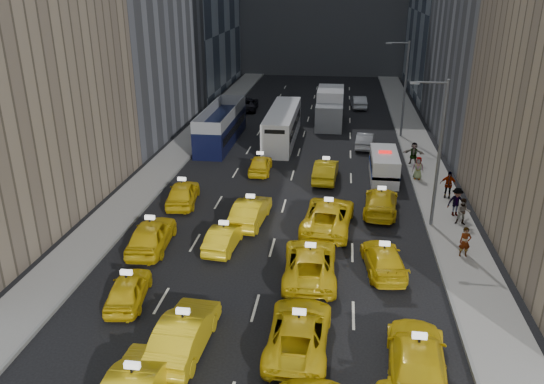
{
  "coord_description": "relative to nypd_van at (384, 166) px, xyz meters",
  "views": [
    {
      "loc": [
        3.49,
        -18.46,
        14.1
      ],
      "look_at": [
        -0.46,
        11.43,
        2.0
      ],
      "focal_mm": 35.0,
      "sensor_mm": 36.0,
      "label": 1
    }
  ],
  "objects": [
    {
      "name": "ground",
      "position": [
        -6.93,
        -20.22,
        -0.99
      ],
      "size": [
        160.0,
        160.0,
        0.0
      ],
      "primitive_type": "plane",
      "color": "black",
      "rests_on": "ground"
    },
    {
      "name": "sidewalk_west",
      "position": [
        -17.43,
        4.78,
        -0.92
      ],
      "size": [
        3.0,
        90.0,
        0.15
      ],
      "primitive_type": "cube",
      "color": "gray",
      "rests_on": "ground"
    },
    {
      "name": "sidewalk_east",
      "position": [
        3.57,
        4.78,
        -0.92
      ],
      "size": [
        3.0,
        90.0,
        0.15
      ],
      "primitive_type": "cube",
      "color": "gray",
      "rests_on": "ground"
    },
    {
      "name": "curb_west",
      "position": [
        -15.98,
        4.78,
        -0.9
      ],
      "size": [
        0.15,
        90.0,
        0.18
      ],
      "primitive_type": "cube",
      "color": "slate",
      "rests_on": "ground"
    },
    {
      "name": "curb_east",
      "position": [
        2.12,
        4.78,
        -0.9
      ],
      "size": [
        0.15,
        90.0,
        0.18
      ],
      "primitive_type": "cube",
      "color": "slate",
      "rests_on": "ground"
    },
    {
      "name": "streetlight_near",
      "position": [
        2.26,
        -8.22,
        3.93
      ],
      "size": [
        2.15,
        0.22,
        9.0
      ],
      "color": "#595B60",
      "rests_on": "ground"
    },
    {
      "name": "streetlight_far",
      "position": [
        2.26,
        11.78,
        3.93
      ],
      "size": [
        2.15,
        0.22,
        9.0
      ],
      "color": "#595B60",
      "rests_on": "ground"
    },
    {
      "name": "taxi_4",
      "position": [
        -12.89,
        -18.48,
        -0.32
      ],
      "size": [
        2.13,
        4.16,
        1.36
      ],
      "primitive_type": "imported",
      "rotation": [
        0.0,
        0.0,
        3.28
      ],
      "color": "gold",
      "rests_on": "ground"
    },
    {
      "name": "taxi_5",
      "position": [
        -9.29,
        -21.5,
        -0.18
      ],
      "size": [
        1.99,
        5.02,
        1.62
      ],
      "primitive_type": "imported",
      "rotation": [
        0.0,
        0.0,
        3.09
      ],
      "color": "gold",
      "rests_on": "ground"
    },
    {
      "name": "taxi_6",
      "position": [
        -4.7,
        -20.74,
        -0.25
      ],
      "size": [
        2.58,
        5.41,
        1.49
      ],
      "primitive_type": "imported",
      "rotation": [
        0.0,
        0.0,
        3.12
      ],
      "color": "gold",
      "rests_on": "ground"
    },
    {
      "name": "taxi_7",
      "position": [
        -0.13,
        -21.81,
        -0.21
      ],
      "size": [
        2.6,
        5.58,
        1.58
      ],
      "primitive_type": "imported",
      "rotation": [
        0.0,
        0.0,
        3.07
      ],
      "color": "gold",
      "rests_on": "ground"
    },
    {
      "name": "taxi_8",
      "position": [
        -13.64,
        -13.15,
        -0.16
      ],
      "size": [
        2.29,
        5.03,
        1.67
      ],
      "primitive_type": "imported",
      "rotation": [
        0.0,
        0.0,
        3.21
      ],
      "color": "gold",
      "rests_on": "ground"
    },
    {
      "name": "taxi_9",
      "position": [
        -9.6,
        -12.59,
        -0.32
      ],
      "size": [
        1.76,
        4.17,
        1.34
      ],
      "primitive_type": "imported",
      "rotation": [
        0.0,
        0.0,
        3.06
      ],
      "color": "gold",
      "rests_on": "ground"
    },
    {
      "name": "taxi_10",
      "position": [
        -4.62,
        -15.07,
        -0.21
      ],
      "size": [
        2.86,
        5.78,
        1.58
      ],
      "primitive_type": "imported",
      "rotation": [
        0.0,
        0.0,
        3.18
      ],
      "color": "gold",
      "rests_on": "ground"
    },
    {
      "name": "taxi_11",
      "position": [
        -0.88,
        -13.99,
        -0.32
      ],
      "size": [
        2.46,
        4.86,
        1.35
      ],
      "primitive_type": "imported",
      "rotation": [
        0.0,
        0.0,
        3.27
      ],
      "color": "gold",
      "rests_on": "ground"
    },
    {
      "name": "taxi_12",
      "position": [
        -13.72,
        -6.75,
        -0.21
      ],
      "size": [
        2.43,
        4.81,
        1.57
      ],
      "primitive_type": "imported",
      "rotation": [
        0.0,
        0.0,
        3.27
      ],
      "color": "gold",
      "rests_on": "ground"
    },
    {
      "name": "taxi_13",
      "position": [
        -8.68,
        -9.13,
        -0.2
      ],
      "size": [
        2.09,
        4.92,
        1.58
      ],
      "primitive_type": "imported",
      "rotation": [
        0.0,
        0.0,
        3.05
      ],
      "color": "gold",
      "rests_on": "ground"
    },
    {
      "name": "taxi_14",
      "position": [
        -3.9,
        -9.25,
        -0.16
      ],
      "size": [
        3.34,
        6.27,
        1.68
      ],
      "primitive_type": "imported",
      "rotation": [
        0.0,
        0.0,
        3.05
      ],
      "color": "gold",
      "rests_on": "ground"
    },
    {
      "name": "taxi_15",
      "position": [
        -0.59,
        -6.44,
        -0.25
      ],
      "size": [
        2.56,
        5.28,
        1.48
      ],
      "primitive_type": "imported",
      "rotation": [
        0.0,
        0.0,
        3.04
      ],
      "color": "gold",
      "rests_on": "ground"
    },
    {
      "name": "taxi_16",
      "position": [
        -9.49,
        0.09,
        -0.29
      ],
      "size": [
        1.81,
        4.17,
        1.4
      ],
      "primitive_type": "imported",
      "rotation": [
        0.0,
        0.0,
        3.18
      ],
      "color": "gold",
      "rests_on": "ground"
    },
    {
      "name": "taxi_17",
      "position": [
        -4.35,
        -0.91,
        -0.22
      ],
      "size": [
        1.9,
        4.76,
        1.54
      ],
      "primitive_type": "imported",
      "rotation": [
        0.0,
        0.0,
        3.08
      ],
      "color": "gold",
      "rests_on": "ground"
    },
    {
      "name": "nypd_van",
      "position": [
        0.0,
        0.0,
        0.0
      ],
      "size": [
        2.03,
        5.14,
        2.2
      ],
      "rotation": [
        0.0,
        0.0,
        0.01
      ],
      "color": "silver",
      "rests_on": "ground"
    },
    {
      "name": "double_decker",
      "position": [
        -14.33,
        7.91,
        0.62
      ],
      "size": [
        4.01,
        11.47,
        3.27
      ],
      "rotation": [
        0.0,
        0.0,
        -0.13
      ],
      "color": "black",
      "rests_on": "ground"
    },
    {
      "name": "city_bus",
      "position": [
        -8.77,
        9.06,
        0.49
      ],
      "size": [
        3.99,
        11.86,
        3.01
      ],
      "rotation": [
        0.0,
        0.0,
        0.14
      ],
      "color": "white",
      "rests_on": "ground"
    },
    {
      "name": "box_truck",
      "position": [
        -4.59,
        15.92,
        0.77
      ],
      "size": [
        3.08,
        7.93,
        3.57
      ],
      "rotation": [
        0.0,
        0.0,
        -0.05
      ],
      "color": "silver",
      "rests_on": "ground"
    },
    {
      "name": "misc_car_0",
      "position": [
        -1.15,
        8.0,
        -0.31
      ],
      "size": [
        1.89,
        4.31,
        1.38
      ],
      "primitive_type": "imported",
      "rotation": [
        0.0,
        0.0,
        3.04
      ],
      "color": "#9FA0A6",
      "rests_on": "ground"
    },
    {
      "name": "misc_car_1",
      "position": [
        -14.33,
        21.31,
        -0.26
      ],
      "size": [
        2.82,
        5.42,
        1.46
      ],
      "primitive_type": "imported",
      "rotation": [
        0.0,
        0.0,
        3.22
      ],
      "color": "black",
      "rests_on": "ground"
    },
    {
      "name": "misc_car_2",
      "position": [
        -4.37,
        26.63,
        -0.31
      ],
      "size": [
        2.41,
        4.89,
        1.37
      ],
      "primitive_type": "imported",
      "rotation": [
        0.0,
        0.0,
        3.03
      ],
      "color": "gray",
      "rests_on": "ground"
    },
    {
      "name": "misc_car_3",
      "position": [
        -9.49,
        22.08,
        -0.25
      ],
      "size": [
        2.18,
        4.54,
        1.5
      ],
      "primitive_type": "imported",
      "rotation": [
        0.0,
        0.0,
        3.05
      ],
      "color": "black",
      "rests_on": "ground"
    },
    {
      "name": "misc_car_4",
      "position": [
        -1.39,
        23.91,
        -0.26
      ],
      "size": [
        1.88,
        4.56,
        1.47
      ],
      "primitive_type": "imported",
      "rotation": [
        0.0,
        0.0,
        3.22
      ],
      "color": "#ABAEB3",
      "rests_on": "ground"
    },
    {
      "name": "pedestrian_0",
      "position": [
        3.53,
        -12.11,
        0.0
      ],
      "size": [
        0.64,
        0.43,
        1.69
      ],
      "primitive_type": "imported",
      "rotation": [
        0.0,
        0.0,
        0.05
      ],
      "color": "gray",
      "rests_on": "sidewalk_east"
    },
    {
      "name": "pedestrian_1",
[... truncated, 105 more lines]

